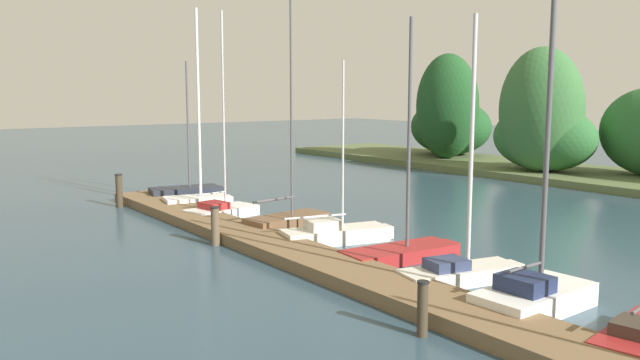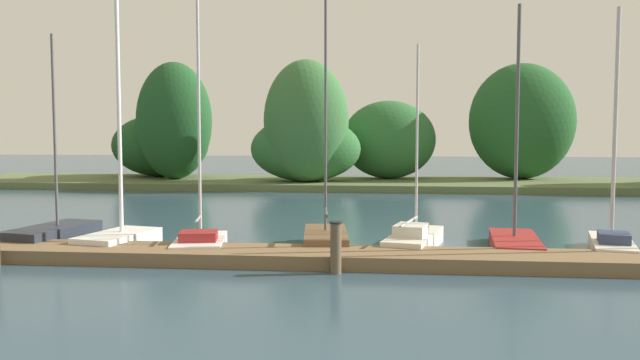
# 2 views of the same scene
# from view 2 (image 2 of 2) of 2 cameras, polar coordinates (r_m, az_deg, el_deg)

# --- Properties ---
(dock_pier) EXTENTS (29.48, 1.80, 0.35)m
(dock_pier) POSITION_cam_2_polar(r_m,az_deg,el_deg) (17.35, 16.89, -6.66)
(dock_pier) COLOR brown
(dock_pier) RESTS_ON ground
(far_shore) EXTENTS (58.58, 8.31, 7.43)m
(far_shore) POSITION_cam_2_polar(r_m,az_deg,el_deg) (39.73, 11.01, 3.48)
(far_shore) COLOR #56663D
(far_shore) RESTS_ON ground
(sailboat_0) EXTENTS (1.85, 3.40, 6.21)m
(sailboat_0) POSITION_cam_2_polar(r_m,az_deg,el_deg) (21.30, -21.68, -4.29)
(sailboat_0) COLOR #232833
(sailboat_0) RESTS_ON ground
(sailboat_1) EXTENTS (1.82, 2.97, 8.24)m
(sailboat_1) POSITION_cam_2_polar(r_m,az_deg,el_deg) (19.90, -16.72, -4.41)
(sailboat_1) COLOR white
(sailboat_1) RESTS_ON ground
(sailboat_2) EXTENTS (1.81, 3.14, 7.90)m
(sailboat_2) POSITION_cam_2_polar(r_m,az_deg,el_deg) (19.00, -10.22, -5.07)
(sailboat_2) COLOR white
(sailboat_2) RESTS_ON ground
(sailboat_3) EXTENTS (1.53, 3.37, 8.34)m
(sailboat_3) POSITION_cam_2_polar(r_m,az_deg,el_deg) (19.18, 0.48, -4.87)
(sailboat_3) COLOR brown
(sailboat_3) RESTS_ON ground
(sailboat_4) EXTENTS (1.90, 3.83, 5.84)m
(sailboat_4) POSITION_cam_2_polar(r_m,az_deg,el_deg) (19.28, 8.11, -4.97)
(sailboat_4) COLOR silver
(sailboat_4) RESTS_ON ground
(sailboat_5) EXTENTS (1.60, 3.88, 6.92)m
(sailboat_5) POSITION_cam_2_polar(r_m,az_deg,el_deg) (19.83, 16.32, -4.88)
(sailboat_5) COLOR maroon
(sailboat_5) RESTS_ON ground
(sailboat_6) EXTENTS (1.72, 3.58, 6.74)m
(sailboat_6) POSITION_cam_2_polar(r_m,az_deg,el_deg) (20.07, 23.70, -4.75)
(sailboat_6) COLOR silver
(sailboat_6) RESTS_ON ground
(mooring_piling_1) EXTENTS (0.31, 0.31, 1.25)m
(mooring_piling_1) POSITION_cam_2_polar(r_m,az_deg,el_deg) (15.92, 1.37, -5.79)
(mooring_piling_1) COLOR brown
(mooring_piling_1) RESTS_ON ground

